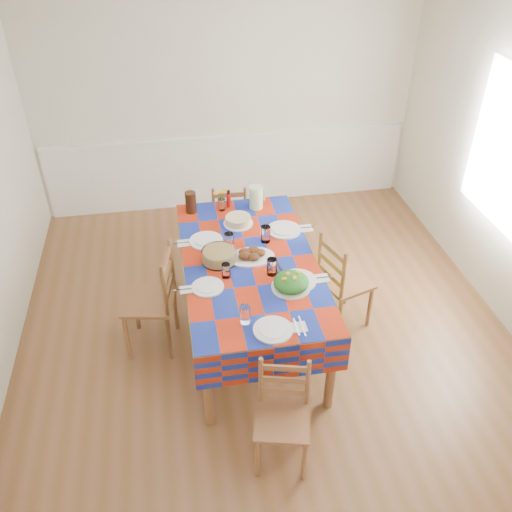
{
  "coord_description": "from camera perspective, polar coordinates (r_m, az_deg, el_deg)",
  "views": [
    {
      "loc": [
        -0.73,
        -3.63,
        3.53
      ],
      "look_at": [
        -0.09,
        0.03,
        0.87
      ],
      "focal_mm": 38.0,
      "sensor_mm": 36.0,
      "label": 1
    }
  ],
  "objects": [
    {
      "name": "meat_platter",
      "position": [
        4.61,
        -0.51,
        0.09
      ],
      "size": [
        0.4,
        0.29,
        0.08
      ],
      "color": "white",
      "rests_on": "dining_table"
    },
    {
      "name": "salad_platter",
      "position": [
        4.29,
        3.72,
        -2.82
      ],
      "size": [
        0.32,
        0.32,
        0.13
      ],
      "color": "white",
      "rests_on": "dining_table"
    },
    {
      "name": "pasta_bowl",
      "position": [
        4.58,
        -3.91,
        0.02
      ],
      "size": [
        0.3,
        0.3,
        0.11
      ],
      "color": "white",
      "rests_on": "dining_table"
    },
    {
      "name": "flower_vase",
      "position": [
        5.27,
        -3.66,
        5.75
      ],
      "size": [
        0.14,
        0.12,
        0.23
      ],
      "color": "white",
      "rests_on": "dining_table"
    },
    {
      "name": "setting_right_near",
      "position": [
        4.39,
        3.52,
        -2.03
      ],
      "size": [
        0.57,
        0.33,
        0.15
      ],
      "rotation": [
        0.0,
        0.0,
        -1.57
      ],
      "color": "white",
      "rests_on": "dining_table"
    },
    {
      "name": "cake",
      "position": [
        5.07,
        -1.89,
        3.75
      ],
      "size": [
        0.28,
        0.28,
        0.08
      ],
      "color": "white",
      "rests_on": "dining_table"
    },
    {
      "name": "serving_utensils",
      "position": [
        4.53,
        2.12,
        -1.1
      ],
      "size": [
        0.15,
        0.34,
        0.01
      ],
      "color": "black",
      "rests_on": "dining_table"
    },
    {
      "name": "chair_far",
      "position": [
        5.92,
        -2.8,
        3.97
      ],
      "size": [
        0.41,
        0.39,
        0.87
      ],
      "rotation": [
        0.0,
        0.0,
        3.07
      ],
      "color": "brown",
      "rests_on": "room"
    },
    {
      "name": "chair_right",
      "position": [
        4.98,
        8.99,
        -2.77
      ],
      "size": [
        0.51,
        0.53,
        0.95
      ],
      "rotation": [
        0.0,
        0.0,
        1.89
      ],
      "color": "brown",
      "rests_on": "room"
    },
    {
      "name": "chair_left",
      "position": [
        4.76,
        -10.68,
        -4.61
      ],
      "size": [
        0.5,
        0.52,
        1.02
      ],
      "rotation": [
        0.0,
        0.0,
        -1.76
      ],
      "color": "brown",
      "rests_on": "room"
    },
    {
      "name": "setting_left_far",
      "position": [
        4.81,
        -4.5,
        1.62
      ],
      "size": [
        0.55,
        0.33,
        0.14
      ],
      "rotation": [
        0.0,
        0.0,
        1.57
      ],
      "color": "white",
      "rests_on": "dining_table"
    },
    {
      "name": "wainscot",
      "position": [
        6.87,
        -2.87,
        9.26
      ],
      "size": [
        4.41,
        0.06,
        0.92
      ],
      "color": "white",
      "rests_on": "room"
    },
    {
      "name": "name_card",
      "position": [
        3.87,
        1.81,
        -8.77
      ],
      "size": [
        0.08,
        0.02,
        0.02
      ],
      "primitive_type": "cube",
      "color": "white",
      "rests_on": "dining_table"
    },
    {
      "name": "hot_sauce",
      "position": [
        5.33,
        -2.91,
        6.06
      ],
      "size": [
        0.04,
        0.04,
        0.18
      ],
      "primitive_type": "cylinder",
      "color": "red",
      "rests_on": "dining_table"
    },
    {
      "name": "green_pitcher",
      "position": [
        5.29,
        0.01,
        6.2
      ],
      "size": [
        0.13,
        0.13,
        0.23
      ],
      "primitive_type": "cylinder",
      "color": "#C8EEA8",
      "rests_on": "dining_table"
    },
    {
      "name": "setting_right_far",
      "position": [
        4.92,
        2.35,
        2.62
      ],
      "size": [
        0.6,
        0.34,
        0.15
      ],
      "rotation": [
        0.0,
        0.0,
        -1.57
      ],
      "color": "white",
      "rests_on": "dining_table"
    },
    {
      "name": "tea_pitcher",
      "position": [
        5.26,
        -6.88,
        5.63
      ],
      "size": [
        0.11,
        0.11,
        0.21
      ],
      "primitive_type": "cylinder",
      "color": "black",
      "rests_on": "dining_table"
    },
    {
      "name": "setting_left_near",
      "position": [
        4.35,
        -4.48,
        -2.63
      ],
      "size": [
        0.47,
        0.28,
        0.13
      ],
      "rotation": [
        0.0,
        0.0,
        1.57
      ],
      "color": "white",
      "rests_on": "dining_table"
    },
    {
      "name": "window_right",
      "position": [
        5.33,
        25.21,
        9.77
      ],
      "size": [
        0.0,
        1.4,
        1.4
      ],
      "primitive_type": "plane",
      "rotation": [
        0.0,
        -1.57,
        0.0
      ],
      "color": "white",
      "rests_on": "room"
    },
    {
      "name": "dining_table",
      "position": [
        4.66,
        -0.68,
        -1.36
      ],
      "size": [
        1.13,
        2.1,
        0.82
      ],
      "color": "brown",
      "rests_on": "room"
    },
    {
      "name": "chair_near",
      "position": [
        3.94,
        2.82,
        -16.52
      ],
      "size": [
        0.46,
        0.44,
        0.86
      ],
      "rotation": [
        0.0,
        0.0,
        -0.25
      ],
      "color": "brown",
      "rests_on": "room"
    },
    {
      "name": "setting_near_head",
      "position": [
        3.95,
        0.82,
        -7.16
      ],
      "size": [
        0.47,
        0.32,
        0.14
      ],
      "color": "white",
      "rests_on": "dining_table"
    },
    {
      "name": "room",
      "position": [
        4.3,
        1.22,
        5.14
      ],
      "size": [
        4.58,
        5.08,
        2.78
      ],
      "color": "brown",
      "rests_on": "ground"
    }
  ]
}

